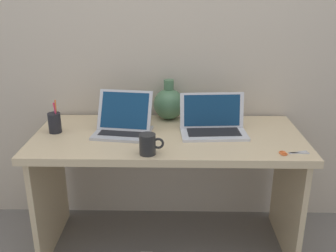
# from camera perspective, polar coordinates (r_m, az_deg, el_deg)

# --- Properties ---
(ground_plane) EXTENTS (6.00, 6.00, 0.00)m
(ground_plane) POSITION_cam_1_polar(r_m,az_deg,el_deg) (2.46, 0.00, -17.09)
(ground_plane) COLOR slate
(back_wall) EXTENTS (4.40, 0.04, 2.40)m
(back_wall) POSITION_cam_1_polar(r_m,az_deg,el_deg) (2.34, 0.17, 13.13)
(back_wall) COLOR #BCAD99
(back_wall) RESTS_ON ground
(desk) EXTENTS (1.48, 0.66, 0.72)m
(desk) POSITION_cam_1_polar(r_m,az_deg,el_deg) (2.16, 0.00, -5.05)
(desk) COLOR #D1B78C
(desk) RESTS_ON ground
(laptop_left) EXTENTS (0.33, 0.28, 0.22)m
(laptop_left) POSITION_cam_1_polar(r_m,az_deg,el_deg) (2.12, -6.69, 0.55)
(laptop_left) COLOR #B2B2B7
(laptop_left) RESTS_ON desk
(laptop_right) EXTENTS (0.37, 0.24, 0.21)m
(laptop_right) POSITION_cam_1_polar(r_m,az_deg,el_deg) (2.12, 6.75, 0.50)
(laptop_right) COLOR silver
(laptop_right) RESTS_ON desk
(green_vase) EXTENTS (0.19, 0.19, 0.25)m
(green_vase) POSITION_cam_1_polar(r_m,az_deg,el_deg) (2.32, 0.12, 3.42)
(green_vase) COLOR #47704C
(green_vase) RESTS_ON desk
(coffee_mug) EXTENTS (0.12, 0.08, 0.10)m
(coffee_mug) POSITION_cam_1_polar(r_m,az_deg,el_deg) (1.84, -3.01, -2.75)
(coffee_mug) COLOR black
(coffee_mug) RESTS_ON desk
(pen_cup) EXTENTS (0.07, 0.07, 0.19)m
(pen_cup) POSITION_cam_1_polar(r_m,az_deg,el_deg) (2.20, -16.66, 0.52)
(pen_cup) COLOR black
(pen_cup) RESTS_ON desk
(scissors) EXTENTS (0.15, 0.06, 0.01)m
(scissors) POSITION_cam_1_polar(r_m,az_deg,el_deg) (1.95, 17.68, -3.89)
(scissors) COLOR #B7B7BC
(scissors) RESTS_ON desk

